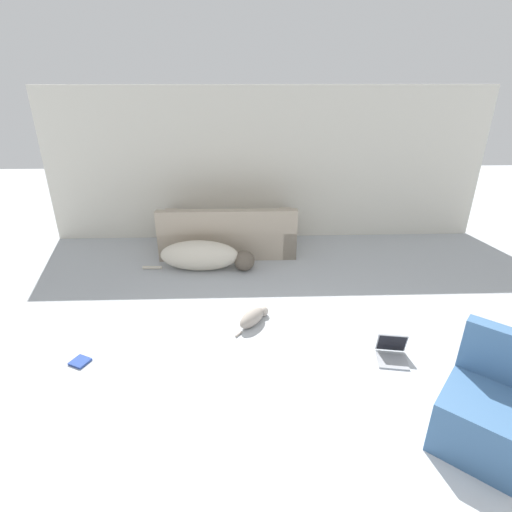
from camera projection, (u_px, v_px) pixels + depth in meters
ground_plane at (303, 477)px, 2.78m from camera, size 20.00×20.00×0.00m
wall_back at (266, 166)px, 6.40m from camera, size 7.01×0.06×2.41m
couch at (228, 235)px, 6.21m from camera, size 2.05×0.85×0.77m
dog at (205, 256)px, 5.63m from camera, size 1.62×0.44×0.44m
cat at (253, 317)px, 4.45m from camera, size 0.41×0.50×0.18m
laptop_open at (392, 350)px, 3.93m from camera, size 0.33×0.34×0.24m
book_blue at (80, 362)px, 3.88m from camera, size 0.21×0.21×0.02m
side_chair at (486, 411)px, 2.95m from camera, size 0.87×0.88×0.87m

